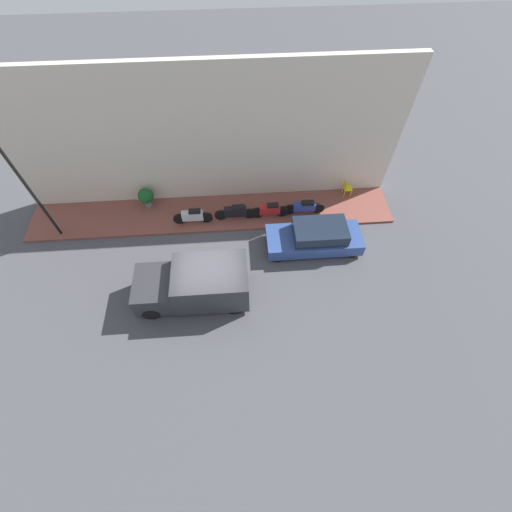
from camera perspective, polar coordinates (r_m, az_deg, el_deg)
name	(u,v)px	position (r m, az deg, el deg)	size (l,w,h in m)	color
ground_plane	(212,287)	(14.67, -7.28, -5.15)	(60.00, 60.00, 0.00)	#47474C
sidewalk	(212,213)	(17.14, -7.26, 7.09)	(2.35, 17.53, 0.11)	brown
building_facade	(205,139)	(15.95, -8.55, 18.71)	(0.30, 17.53, 6.74)	beige
parked_car	(315,237)	(15.50, 9.86, 3.07)	(1.63, 4.23, 1.33)	#2D4784
delivery_van	(194,284)	(13.78, -10.27, -4.70)	(1.95, 4.45, 1.78)	#2D2D33
scooter_silver	(193,216)	(16.47, -10.48, 6.55)	(0.30, 1.86, 0.83)	#B7B7BF
motorcycle_blue	(304,207)	(16.79, 8.08, 8.07)	(0.30, 2.00, 0.77)	navy
motorcycle_red	(270,210)	(16.48, 2.33, 7.65)	(0.30, 1.84, 0.82)	#B21E1E
motorcycle_black	(236,212)	(16.40, -3.42, 7.32)	(0.30, 1.99, 0.83)	black
streetlamp	(23,181)	(16.53, -34.32, 10.29)	(0.30, 0.30, 5.33)	black
potted_plant	(146,197)	(17.64, -17.85, 9.40)	(0.75, 0.75, 1.07)	slate
cafe_chair	(347,187)	(18.09, 14.86, 11.01)	(0.40, 0.40, 0.86)	yellow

